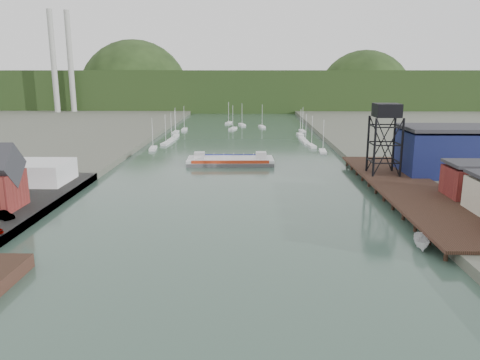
{
  "coord_description": "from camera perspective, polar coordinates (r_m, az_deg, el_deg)",
  "views": [
    {
      "loc": [
        4.27,
        -47.95,
        25.02
      ],
      "look_at": [
        2.42,
        42.75,
        4.0
      ],
      "focal_mm": 35.0,
      "sensor_mm": 36.0,
      "label": 1
    }
  ],
  "objects": [
    {
      "name": "east_pier",
      "position": [
        101.22,
        20.0,
        -0.96
      ],
      "size": [
        14.0,
        70.0,
        2.45
      ],
      "color": "black",
      "rests_on": "ground"
    },
    {
      "name": "marina_sailboats",
      "position": [
        188.08,
        -0.12,
        5.51
      ],
      "size": [
        57.71,
        92.65,
        0.9
      ],
      "color": "silver",
      "rests_on": "ground"
    },
    {
      "name": "distant_hills",
      "position": [
        349.7,
        -0.19,
        10.65
      ],
      "size": [
        500.0,
        120.0,
        80.0
      ],
      "color": "black",
      "rests_on": "ground"
    },
    {
      "name": "lift_tower",
      "position": [
        110.71,
        17.44,
        7.6
      ],
      "size": [
        6.5,
        6.5,
        16.0
      ],
      "color": "black",
      "rests_on": "east_pier"
    },
    {
      "name": "white_shed",
      "position": [
        111.23,
        -24.58,
        0.88
      ],
      "size": [
        18.0,
        12.0,
        4.5
      ],
      "primitive_type": "cube",
      "color": "silver",
      "rests_on": "west_quay"
    },
    {
      "name": "blue_shed",
      "position": [
        118.6,
        23.87,
        3.22
      ],
      "size": [
        20.5,
        14.5,
        11.3
      ],
      "color": "#0D0E3D",
      "rests_on": "east_land"
    },
    {
      "name": "motorboat",
      "position": [
        72.86,
        21.25,
        -7.13
      ],
      "size": [
        2.88,
        5.44,
        2.0
      ],
      "primitive_type": "imported",
      "rotation": [
        0.0,
        0.0,
        -0.19
      ],
      "color": "silver",
      "rests_on": "ground"
    },
    {
      "name": "ground",
      "position": [
        54.25,
        -3.59,
        -14.45
      ],
      "size": [
        600.0,
        600.0,
        0.0
      ],
      "primitive_type": "plane",
      "color": "#314C3F",
      "rests_on": "ground"
    },
    {
      "name": "smokestacks",
      "position": [
        301.39,
        -20.87,
        13.17
      ],
      "size": [
        11.2,
        8.2,
        60.0
      ],
      "color": "#A7A8A2",
      "rests_on": "ground"
    },
    {
      "name": "car_west_b",
      "position": [
        85.43,
        -26.91,
        -3.85
      ],
      "size": [
        4.27,
        3.02,
        1.34
      ],
      "primitive_type": "imported",
      "rotation": [
        0.0,
        0.0,
        1.13
      ],
      "color": "#999999",
      "rests_on": "west_quay"
    },
    {
      "name": "chain_ferry",
      "position": [
        129.73,
        -1.19,
        2.36
      ],
      "size": [
        24.0,
        10.42,
        3.41
      ],
      "rotation": [
        0.0,
        0.0,
        0.03
      ],
      "color": "#4C4B4E",
      "rests_on": "ground"
    }
  ]
}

